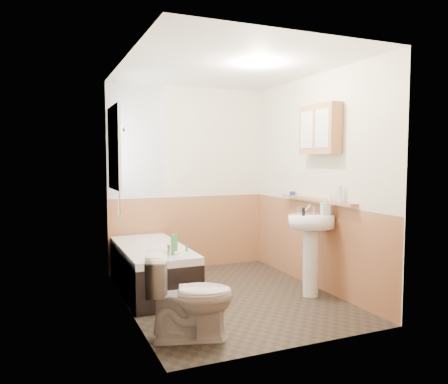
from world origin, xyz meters
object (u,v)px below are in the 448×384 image
Objects in this scene: bathtub at (152,267)px; medicine_cabinet at (320,129)px; toilet at (190,297)px; sink at (311,238)px; pine_shelf at (316,200)px.

medicine_cabinet reaches higher than bathtub.
sink is (1.60, 0.58, 0.29)m from toilet.
bathtub is 1.84m from sink.
pine_shelf is 2.20× the size of medicine_cabinet.
pine_shelf is at bearing -49.88° from toilet.
medicine_cabinet is at bearing -52.16° from toilet.
sink is at bearing -29.36° from bathtub.
toilet is (-0.03, -1.46, 0.09)m from bathtub.
bathtub is at bearing 159.23° from pine_shelf.
bathtub is 1.46m from toilet.
medicine_cabinet is (0.17, 0.12, 1.20)m from sink.
sink is at bearing -145.82° from medicine_cabinet.
bathtub is 2.05m from pine_shelf.
sink reaches higher than bathtub.
medicine_cabinet is (-0.03, -0.09, 0.80)m from pine_shelf.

